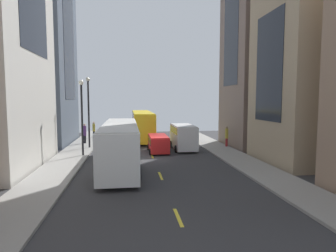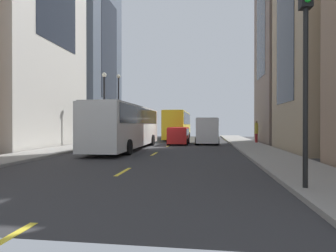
# 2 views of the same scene
# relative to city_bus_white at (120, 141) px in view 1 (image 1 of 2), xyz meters

# --- Properties ---
(ground_plane) EXTENTS (41.45, 41.45, 0.00)m
(ground_plane) POSITION_rel_city_bus_white_xyz_m (2.76, 3.79, -2.01)
(ground_plane) COLOR #333335
(sidewalk_west) EXTENTS (2.97, 44.00, 0.15)m
(sidewalk_west) POSITION_rel_city_bus_white_xyz_m (-4.48, 3.79, -1.93)
(sidewalk_west) COLOR gray
(sidewalk_west) RESTS_ON ground
(sidewalk_east) EXTENTS (2.97, 44.00, 0.15)m
(sidewalk_east) POSITION_rel_city_bus_white_xyz_m (10.01, 3.79, -1.93)
(sidewalk_east) COLOR gray
(sidewalk_east) RESTS_ON ground
(lane_stripe_1) EXTENTS (0.16, 2.00, 0.01)m
(lane_stripe_1) POSITION_rel_city_bus_white_xyz_m (2.76, -10.21, -2.00)
(lane_stripe_1) COLOR yellow
(lane_stripe_1) RESTS_ON ground
(lane_stripe_2) EXTENTS (0.16, 2.00, 0.01)m
(lane_stripe_2) POSITION_rel_city_bus_white_xyz_m (2.76, -3.21, -2.00)
(lane_stripe_2) COLOR yellow
(lane_stripe_2) RESTS_ON ground
(lane_stripe_3) EXTENTS (0.16, 2.00, 0.01)m
(lane_stripe_3) POSITION_rel_city_bus_white_xyz_m (2.76, 3.79, -2.00)
(lane_stripe_3) COLOR yellow
(lane_stripe_3) RESTS_ON ground
(lane_stripe_4) EXTENTS (0.16, 2.00, 0.01)m
(lane_stripe_4) POSITION_rel_city_bus_white_xyz_m (2.76, 10.79, -2.00)
(lane_stripe_4) COLOR yellow
(lane_stripe_4) RESTS_ON ground
(lane_stripe_5) EXTENTS (0.16, 2.00, 0.01)m
(lane_stripe_5) POSITION_rel_city_bus_white_xyz_m (2.76, 17.79, -2.00)
(lane_stripe_5) COLOR yellow
(lane_stripe_5) RESTS_ON ground
(lane_stripe_6) EXTENTS (0.16, 2.00, 0.01)m
(lane_stripe_6) POSITION_rel_city_bus_white_xyz_m (2.76, 24.79, -2.00)
(lane_stripe_6) COLOR yellow
(lane_stripe_6) RESTS_ON ground
(building_west_2) EXTENTS (7.21, 10.53, 23.15)m
(building_west_2) POSITION_rel_city_bus_white_xyz_m (-9.73, 13.40, 9.56)
(building_west_2) COLOR #4C5666
(building_west_2) RESTS_ON ground
(building_east_1) EXTENTS (8.23, 7.73, 15.43)m
(building_east_1) POSITION_rel_city_bus_white_xyz_m (15.77, -0.54, 5.71)
(building_east_1) COLOR tan
(building_east_1) RESTS_ON ground
(building_east_2) EXTENTS (6.09, 7.74, 29.93)m
(building_east_2) POSITION_rel_city_bus_white_xyz_m (14.71, 8.17, 12.95)
(building_east_2) COLOR #7A665B
(building_east_2) RESTS_ON ground
(city_bus_white) EXTENTS (2.80, 12.95, 3.35)m
(city_bus_white) POSITION_rel_city_bus_white_xyz_m (0.00, 0.00, 0.00)
(city_bus_white) COLOR silver
(city_bus_white) RESTS_ON ground
(streetcar_yellow) EXTENTS (2.70, 13.77, 3.59)m
(streetcar_yellow) POSITION_rel_city_bus_white_xyz_m (2.47, 16.18, 0.11)
(streetcar_yellow) COLOR yellow
(streetcar_yellow) RESTS_ON ground
(delivery_van_white) EXTENTS (2.25, 5.03, 2.58)m
(delivery_van_white) POSITION_rel_city_bus_white_xyz_m (6.26, 6.83, -0.50)
(delivery_van_white) COLOR white
(delivery_van_white) RESTS_ON ground
(car_red_0) EXTENTS (1.95, 4.27, 1.67)m
(car_red_0) POSITION_rel_city_bus_white_xyz_m (3.53, 5.74, -1.03)
(car_red_0) COLOR red
(car_red_0) RESTS_ON ground
(pedestrian_crossing_near) EXTENTS (0.38, 0.38, 2.26)m
(pedestrian_crossing_near) POSITION_rel_city_bus_white_xyz_m (-4.41, 11.93, -0.66)
(pedestrian_crossing_near) COLOR black
(pedestrian_crossing_near) RESTS_ON ground
(pedestrian_walking_far) EXTENTS (0.34, 0.34, 2.10)m
(pedestrian_walking_far) POSITION_rel_city_bus_white_xyz_m (-3.98, 17.12, -0.74)
(pedestrian_walking_far) COLOR black
(pedestrian_walking_far) RESTS_ON ground
(pedestrian_waiting_curb) EXTENTS (0.33, 0.33, 2.15)m
(pedestrian_waiting_curb) POSITION_rel_city_bus_white_xyz_m (11.13, 7.40, -0.71)
(pedestrian_waiting_curb) COLOR maroon
(pedestrian_waiting_curb) RESTS_ON ground
(streetlamp_near) EXTENTS (0.44, 0.44, 7.37)m
(streetlamp_near) POSITION_rel_city_bus_white_xyz_m (-3.49, 8.79, 2.63)
(streetlamp_near) COLOR black
(streetlamp_near) RESTS_ON ground
(streetlamp_far) EXTENTS (0.44, 0.44, 6.76)m
(streetlamp_far) POSITION_rel_city_bus_white_xyz_m (-3.49, 4.36, 2.30)
(streetlamp_far) COLOR black
(streetlamp_far) RESTS_ON ground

